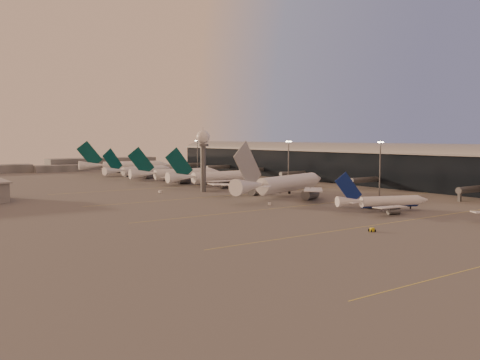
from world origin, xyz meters
TOP-DOWN VIEW (x-y plane):
  - ground at (0.00, 0.00)m, footprint 700.00×700.00m
  - taxiway_markings at (30.00, 56.00)m, footprint 180.00×185.25m
  - terminal at (107.88, 110.09)m, footprint 57.00×362.00m
  - radar_tower at (5.00, 120.00)m, footprint 6.40×6.40m
  - mast_b at (55.00, 55.00)m, footprint 3.60×0.56m
  - mast_c at (50.00, 110.00)m, footprint 3.60×0.56m
  - mast_d at (48.00, 200.00)m, footprint 3.60×0.56m
  - distant_horizon at (2.62, 325.14)m, footprint 165.00×37.50m
  - narrowbody_mid at (23.66, 27.08)m, footprint 35.13×27.52m
  - widebody_white at (22.69, 81.03)m, footprint 68.08×53.66m
  - greentail_a at (24.65, 139.50)m, footprint 58.40×47.18m
  - greentail_b at (19.26, 173.80)m, footprint 57.77×46.51m
  - greentail_c at (15.12, 218.91)m, footprint 52.96×42.25m
  - greentail_d at (21.53, 257.74)m, footprint 65.05×52.03m
  - gsv_tug_mid at (-9.93, 3.24)m, footprint 4.05×3.17m
  - gsv_truck_b at (41.53, 40.78)m, footprint 5.95×3.29m
  - gsv_truck_c at (0.80, 63.08)m, footprint 4.72×5.88m
  - gsv_catering_b at (53.56, 69.61)m, footprint 5.59×3.09m
  - gsv_truck_d at (-15.17, 126.39)m, footprint 2.99×6.35m
  - gsv_tug_hangar at (47.22, 150.21)m, footprint 3.88×2.43m

SIDE VIEW (x-z plane):
  - ground at x=0.00m, z-range 0.00..0.00m
  - taxiway_markings at x=30.00m, z-range 0.00..0.02m
  - gsv_tug_mid at x=-9.93m, z-range 0.02..1.03m
  - gsv_tug_hangar at x=47.22m, z-range 0.02..1.10m
  - gsv_truck_b at x=41.53m, z-range 0.02..2.30m
  - gsv_truck_c at x=0.80m, z-range 0.02..2.31m
  - gsv_truck_d at x=-15.17m, z-range 0.02..2.49m
  - gsv_catering_b at x=53.56m, z-range 0.00..4.37m
  - narrowbody_mid at x=23.66m, z-range -4.26..10.06m
  - greentail_c at x=15.12m, z-range -6.34..13.27m
  - greentail_b at x=19.26m, z-range -6.78..14.20m
  - greentail_a at x=24.65m, z-range -6.86..14.36m
  - distant_horizon at x=2.62m, z-range -0.61..8.39m
  - greentail_d at x=21.53m, z-range -7.72..16.16m
  - widebody_white at x=22.69m, z-range -8.13..16.76m
  - terminal at x=107.88m, z-range -1.00..22.04m
  - mast_b at x=55.00m, z-range 1.24..26.24m
  - mast_c at x=50.00m, z-range 1.24..26.24m
  - mast_d at x=48.00m, z-range 1.24..26.24m
  - radar_tower at x=5.00m, z-range 5.40..36.50m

